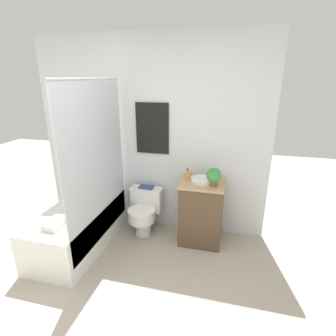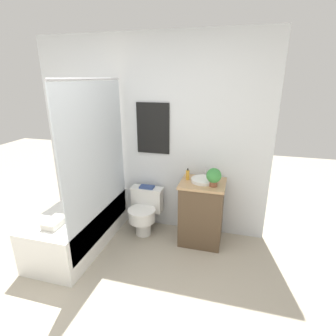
% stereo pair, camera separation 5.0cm
% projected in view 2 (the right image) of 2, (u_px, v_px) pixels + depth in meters
% --- Properties ---
extents(wall_back, '(3.03, 0.07, 2.50)m').
position_uv_depth(wall_back, '(151.00, 137.00, 3.40)').
color(wall_back, silver).
rests_on(wall_back, ground_plane).
extents(shower_area, '(0.65, 1.40, 1.98)m').
position_uv_depth(shower_area, '(81.00, 222.00, 3.22)').
color(shower_area, white).
rests_on(shower_area, ground_plane).
extents(toilet, '(0.43, 0.48, 0.60)m').
position_uv_depth(toilet, '(145.00, 210.00, 3.47)').
color(toilet, white).
rests_on(toilet, ground_plane).
extents(vanity, '(0.54, 0.47, 0.80)m').
position_uv_depth(vanity, '(202.00, 212.00, 3.25)').
color(vanity, brown).
rests_on(vanity, ground_plane).
extents(sink, '(0.29, 0.33, 0.13)m').
position_uv_depth(sink, '(203.00, 180.00, 3.13)').
color(sink, white).
rests_on(sink, vanity).
extents(soap_bottle, '(0.04, 0.04, 0.14)m').
position_uv_depth(soap_bottle, '(188.00, 175.00, 3.18)').
color(soap_bottle, gold).
rests_on(soap_bottle, vanity).
extents(potted_plant, '(0.17, 0.17, 0.22)m').
position_uv_depth(potted_plant, '(214.00, 176.00, 2.97)').
color(potted_plant, brown).
rests_on(potted_plant, vanity).
extents(book_on_tank, '(0.19, 0.12, 0.02)m').
position_uv_depth(book_on_tank, '(147.00, 187.00, 3.48)').
color(book_on_tank, '#33477F').
rests_on(book_on_tank, toilet).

